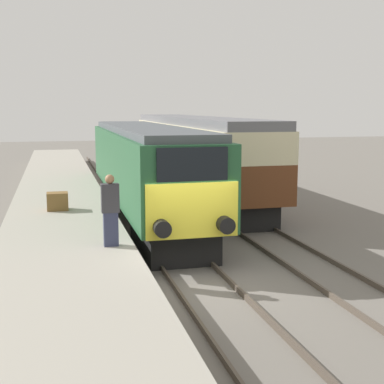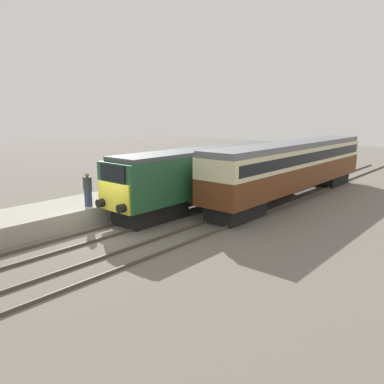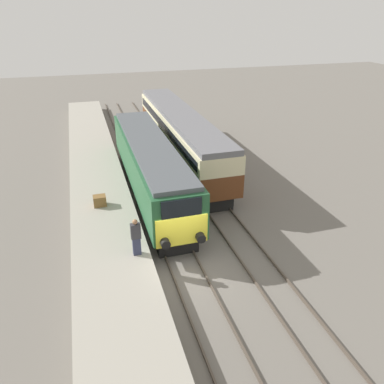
% 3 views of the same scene
% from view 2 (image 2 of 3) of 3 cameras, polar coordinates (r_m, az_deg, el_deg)
% --- Properties ---
extents(ground_plane, '(120.00, 120.00, 0.00)m').
position_cam_2_polar(ground_plane, '(19.11, -13.81, -6.35)').
color(ground_plane, slate).
extents(platform_left, '(3.50, 50.00, 0.95)m').
position_cam_2_polar(platform_left, '(26.43, -3.86, 0.14)').
color(platform_left, '#9E998C').
rests_on(platform_left, ground_plane).
extents(rails_near_track, '(1.51, 60.00, 0.14)m').
position_cam_2_polar(rails_near_track, '(22.19, -3.25, -3.25)').
color(rails_near_track, '#4C4238').
rests_on(rails_near_track, ground_plane).
extents(rails_far_track, '(1.50, 60.00, 0.14)m').
position_cam_2_polar(rails_far_track, '(20.06, 3.77, -4.92)').
color(rails_far_track, '#4C4238').
rests_on(rails_far_track, ground_plane).
extents(locomotive, '(2.70, 15.46, 3.68)m').
position_cam_2_polar(locomotive, '(24.29, 2.35, 2.96)').
color(locomotive, black).
rests_on(locomotive, ground_plane).
extents(passenger_carriage, '(2.75, 18.31, 3.93)m').
position_cam_2_polar(passenger_carriage, '(26.94, 15.23, 4.10)').
color(passenger_carriage, black).
rests_on(passenger_carriage, ground_plane).
extents(person_on_platform, '(0.44, 0.26, 1.81)m').
position_cam_2_polar(person_on_platform, '(20.81, -15.60, 0.36)').
color(person_on_platform, '#2D334C').
rests_on(person_on_platform, platform_left).
extents(luggage_crate, '(0.70, 0.56, 0.60)m').
position_cam_2_polar(luggage_crate, '(25.05, -7.17, 1.21)').
color(luggage_crate, brown).
rests_on(luggage_crate, platform_left).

